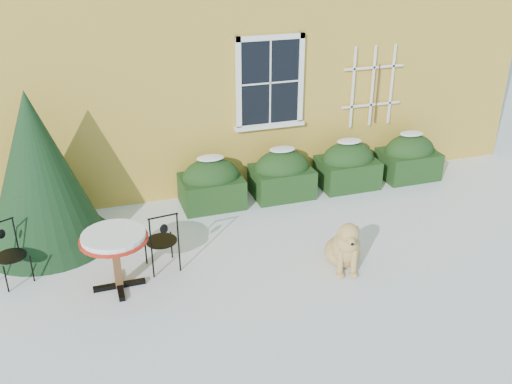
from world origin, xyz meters
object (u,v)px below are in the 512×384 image
object	(u,v)px
evergreen_shrub	(40,185)
bistro_table	(114,243)
patio_chair_near	(162,240)
patio_chair_far	(9,253)
dog	(345,248)

from	to	relation	value
evergreen_shrub	bistro_table	world-z (taller)	evergreen_shrub
patio_chair_near	patio_chair_far	bearing A→B (deg)	-16.56
evergreen_shrub	patio_chair_far	distance (m)	1.19
bistro_table	patio_chair_near	xyz separation A→B (m)	(0.66, 0.27, -0.23)
evergreen_shrub	patio_chair_far	bearing A→B (deg)	-115.94
evergreen_shrub	patio_chair_near	bearing A→B (deg)	-40.37
patio_chair_far	dog	xyz separation A→B (m)	(4.46, -1.15, -0.10)
evergreen_shrub	patio_chair_far	xyz separation A→B (m)	(-0.47, -0.96, -0.53)
evergreen_shrub	bistro_table	size ratio (longest dim) A/B	2.68
evergreen_shrub	bistro_table	xyz separation A→B (m)	(0.89, -1.59, -0.27)
evergreen_shrub	patio_chair_far	size ratio (longest dim) A/B	2.78
bistro_table	patio_chair_near	bearing A→B (deg)	22.35
evergreen_shrub	patio_chair_near	world-z (taller)	evergreen_shrub
patio_chair_near	dog	xyz separation A→B (m)	(2.45, -0.79, -0.13)
patio_chair_near	evergreen_shrub	bearing A→B (deg)	-46.87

